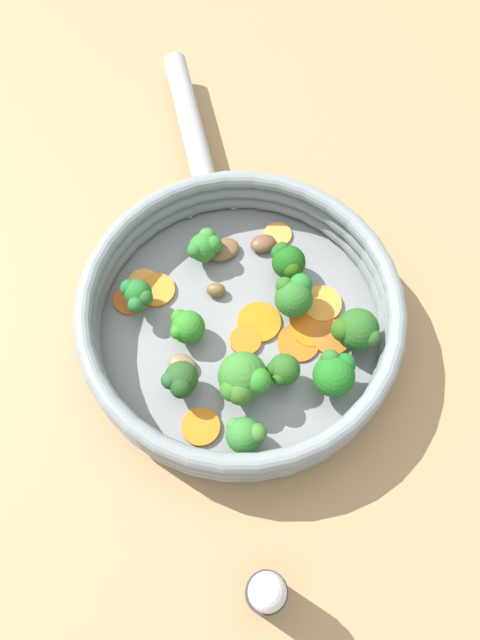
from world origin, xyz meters
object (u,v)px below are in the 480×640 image
Objects in this scene: carrot_slice_10 at (298,342)px; mushroom_piece_3 at (216,290)px; carrot_slice_0 at (312,326)px; broccoli_floret_6 at (294,296)px; carrot_slice_9 at (157,290)px; skillet at (240,329)px; carrot_slice_3 at (322,304)px; broccoli_floret_2 at (204,246)px; broccoli_floret_3 at (356,330)px; salt_shaker at (266,593)px; carrot_slice_4 at (331,337)px; carrot_slice_2 at (143,282)px; carrot_slice_6 at (259,322)px; mushroom_piece_0 at (182,364)px; carrot_slice_5 at (246,341)px; carrot_slice_8 at (130,299)px; broccoli_floret_1 at (334,373)px; broccoli_floret_9 at (180,380)px; mushroom_piece_2 at (223,250)px; broccoli_floret_8 at (138,294)px; carrot_slice_1 at (278,235)px; carrot_slice_7 at (201,427)px; mushroom_piece_1 at (263,244)px; broccoli_floret_4 at (287,261)px; broccoli_floret_0 at (243,379)px; broccoli_floret_10 at (283,370)px.

carrot_slice_10 is 2.13× the size of mushroom_piece_3.
broccoli_floret_6 is (-0.02, -0.02, 0.03)m from carrot_slice_0.
carrot_slice_10 is (0.05, 0.15, -0.00)m from carrot_slice_9.
skillet is 0.09m from carrot_slice_3.
broccoli_floret_3 is at bearing 61.32° from broccoli_floret_2.
salt_shaker is (0.25, 0.04, 0.04)m from skillet.
mushroom_piece_3 reaches higher than carrot_slice_4.
broccoli_floret_2 reaches higher than carrot_slice_2.
broccoli_floret_3 is (0.04, 0.03, 0.03)m from carrot_slice_3.
mushroom_piece_0 is at bearing -52.98° from carrot_slice_6.
broccoli_floret_2 is (-0.09, -0.05, 0.02)m from carrot_slice_5.
carrot_slice_8 reaches higher than skillet.
carrot_slice_6 is at bearing 84.18° from carrot_slice_8.
carrot_slice_2 is at bearing -93.52° from mushroom_piece_3.
broccoli_floret_1 reaches higher than broccoli_floret_9.
carrot_slice_10 is (0.01, 0.06, 0.01)m from skillet.
mushroom_piece_2 is at bearing -163.12° from skillet.
carrot_slice_3 is 1.00× the size of broccoli_floret_8.
broccoli_floret_9 is at bearing -61.85° from carrot_slice_10.
mushroom_piece_0 is at bearing -61.47° from carrot_slice_5.
carrot_slice_1 reaches higher than skillet.
broccoli_floret_1 is at bearing 60.06° from skillet.
mushroom_piece_1 is (-0.21, 0.04, 0.00)m from carrot_slice_7.
broccoli_floret_4 is at bearing -167.96° from broccoli_floret_6.
carrot_slice_1 is at bearing 115.63° from mushroom_piece_2.
salt_shaker is (0.27, 0.16, 0.03)m from carrot_slice_8.
broccoli_floret_1 is at bearing 40.66° from mushroom_piece_2.
broccoli_floret_2 is 0.11m from broccoli_floret_6.
carrot_slice_8 is at bearing -143.79° from broccoli_floret_9.
broccoli_floret_6 is at bearing -132.05° from carrot_slice_0.
broccoli_floret_4 is 0.07m from mushroom_piece_2.
carrot_slice_6 is at bearing -21.16° from broccoli_floret_4.
salt_shaker is (0.28, -0.01, 0.00)m from broccoli_floret_6.
carrot_slice_10 is 0.08m from broccoli_floret_0.
broccoli_floret_6 is (0.02, 0.16, 0.03)m from carrot_slice_2.
broccoli_floret_10 is (0.08, -0.01, -0.00)m from broccoli_floret_6.
carrot_slice_5 is at bearing 118.53° from mushroom_piece_0.
broccoli_floret_0 is at bearing 93.84° from broccoli_floret_9.
broccoli_floret_10 reaches higher than carrot_slice_10.
broccoli_floret_10 reaches higher than mushroom_piece_1.
carrot_slice_5 is at bearing 63.39° from carrot_slice_2.
carrot_slice_4 is (0.05, 0.20, 0.00)m from carrot_slice_2.
mushroom_piece_0 is (0.07, -0.11, -0.02)m from broccoli_floret_6.
broccoli_floret_8 is (0.02, -0.01, 0.02)m from carrot_slice_9.
skillet is 0.12m from broccoli_floret_3.
carrot_slice_9 is at bearing -154.37° from salt_shaker.
skillet is 7.71× the size of carrot_slice_4.
carrot_slice_10 is (-0.00, 0.05, -0.00)m from carrot_slice_5.
broccoli_floret_1 is at bearing 20.55° from carrot_slice_1.
broccoli_floret_2 is 1.32× the size of mushroom_piece_1.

